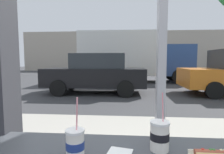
{
  "coord_description": "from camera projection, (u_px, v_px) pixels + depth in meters",
  "views": [
    {
      "loc": [
        -0.21,
        -1.08,
        1.4
      ],
      "look_at": [
        -0.54,
        3.1,
        1.02
      ],
      "focal_mm": 29.59,
      "sensor_mm": 36.0,
      "label": 1
    }
  ],
  "objects": [
    {
      "name": "napkin_wrapper",
      "position": [
        120.0,
        152.0,
        0.94
      ],
      "size": [
        0.14,
        0.11,
        0.0
      ],
      "primitive_type": "cube",
      "rotation": [
        0.0,
        0.0,
        -0.21
      ],
      "color": "white",
      "rests_on": "window_counter"
    },
    {
      "name": "building_facade_far",
      "position": [
        128.0,
        51.0,
        24.32
      ],
      "size": [
        28.0,
        1.2,
        5.16
      ],
      "primitive_type": "cube",
      "color": "#A89E8E",
      "rests_on": "ground"
    },
    {
      "name": "sidewalk_strip",
      "position": [
        140.0,
        149.0,
        2.77
      ],
      "size": [
        16.0,
        2.8,
        0.14
      ],
      "primitive_type": "cube",
      "color": "#9E998E",
      "rests_on": "ground"
    },
    {
      "name": "ground_plane",
      "position": [
        131.0,
        89.0,
        9.13
      ],
      "size": [
        60.0,
        60.0,
        0.0
      ],
      "primitive_type": "plane",
      "color": "#38383A"
    },
    {
      "name": "soda_cup_left",
      "position": [
        75.0,
        144.0,
        0.86
      ],
      "size": [
        0.09,
        0.09,
        0.3
      ],
      "color": "silver",
      "rests_on": "window_counter"
    },
    {
      "name": "parked_car_black",
      "position": [
        96.0,
        73.0,
        7.86
      ],
      "size": [
        4.21,
        1.91,
        1.68
      ],
      "color": "black",
      "rests_on": "ground"
    },
    {
      "name": "box_truck",
      "position": [
        132.0,
        55.0,
        12.03
      ],
      "size": [
        7.12,
        2.44,
        3.19
      ],
      "color": "silver",
      "rests_on": "ground"
    },
    {
      "name": "soda_cup_right",
      "position": [
        160.0,
        135.0,
        0.96
      ],
      "size": [
        0.1,
        0.1,
        0.31
      ],
      "color": "silver",
      "rests_on": "window_counter"
    }
  ]
}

